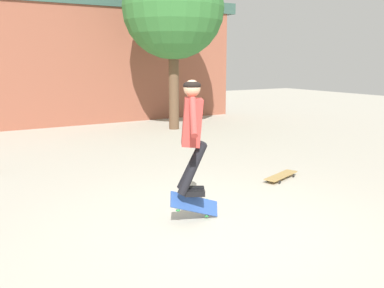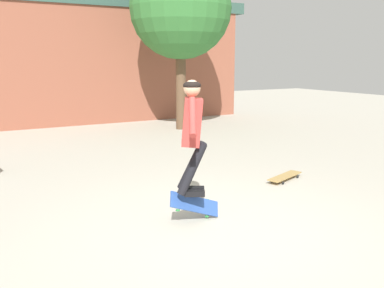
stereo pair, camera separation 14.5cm
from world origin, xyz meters
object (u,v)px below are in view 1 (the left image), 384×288
(tree_right, at_px, (173,8))
(skateboard_resting, at_px, (281,176))
(skateboard_flipping, at_px, (195,204))
(skater, at_px, (192,127))

(tree_right, xyz_separation_m, skateboard_resting, (-1.08, -5.96, -3.50))
(skateboard_flipping, bearing_deg, tree_right, 61.94)
(skateboard_flipping, distance_m, skateboard_resting, 2.55)
(skateboard_resting, bearing_deg, tree_right, -120.29)
(tree_right, relative_size, skater, 3.50)
(skater, distance_m, skateboard_flipping, 1.03)
(tree_right, bearing_deg, skater, -116.83)
(skateboard_flipping, relative_size, skateboard_resting, 0.88)
(skater, bearing_deg, skateboard_resting, 50.12)
(tree_right, distance_m, skater, 8.11)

